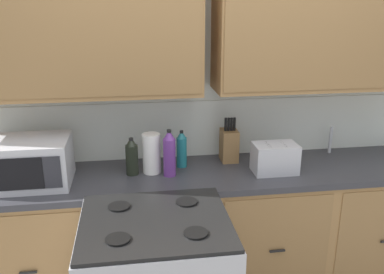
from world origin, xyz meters
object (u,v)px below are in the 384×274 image
at_px(paper_towel_roll, 152,153).
at_px(bottle_teal, 182,149).
at_px(bottle_dark, 132,157).
at_px(microwave, 29,162).
at_px(knife_block, 229,145).
at_px(bottle_violet, 169,153).
at_px(toaster, 275,158).

relative_size(paper_towel_roll, bottle_teal, 1.04).
bearing_deg(bottle_dark, bottle_teal, 14.19).
bearing_deg(microwave, paper_towel_roll, 5.37).
xyz_separation_m(knife_block, bottle_violet, (-0.43, -0.20, 0.03)).
bearing_deg(bottle_violet, bottle_dark, 166.93).
height_order(microwave, bottle_teal, microwave).
height_order(microwave, bottle_dark, microwave).
xyz_separation_m(bottle_teal, bottle_violet, (-0.09, -0.14, 0.03)).
height_order(toaster, bottle_teal, bottle_teal).
distance_m(paper_towel_roll, bottle_violet, 0.13).
height_order(microwave, toaster, microwave).
height_order(knife_block, paper_towel_roll, knife_block).
relative_size(microwave, bottle_violet, 1.58).
height_order(knife_block, bottle_violet, knife_block).
relative_size(toaster, paper_towel_roll, 1.08).
bearing_deg(bottle_violet, toaster, -3.73).
bearing_deg(knife_block, bottle_violet, -155.34).
xyz_separation_m(microwave, bottle_teal, (0.94, 0.14, -0.02)).
bearing_deg(bottle_teal, toaster, -17.33).
bearing_deg(bottle_dark, microwave, -174.72).
relative_size(toaster, bottle_violet, 0.92).
height_order(paper_towel_roll, bottle_dark, paper_towel_roll).
bearing_deg(knife_block, toaster, -44.56).
height_order(knife_block, bottle_teal, knife_block).
xyz_separation_m(microwave, toaster, (1.52, -0.04, -0.04)).
distance_m(toaster, paper_towel_roll, 0.79).
bearing_deg(paper_towel_roll, microwave, -174.63).
bearing_deg(bottle_dark, toaster, -6.18).
xyz_separation_m(bottle_violet, bottle_dark, (-0.23, 0.05, -0.03)).
xyz_separation_m(toaster, bottle_teal, (-0.58, 0.18, 0.03)).
distance_m(microwave, bottle_teal, 0.95).
bearing_deg(microwave, knife_block, 8.90).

